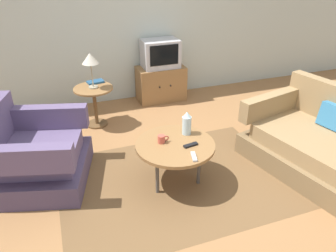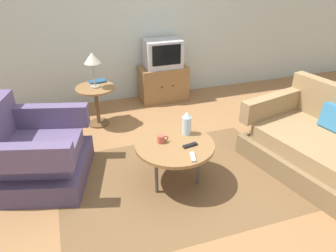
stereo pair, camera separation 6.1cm
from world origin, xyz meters
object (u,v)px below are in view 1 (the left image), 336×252
(vase, at_px, (187,123))
(armchair, at_px, (34,157))
(tv_stand, at_px, (161,84))
(table_lamp, at_px, (90,60))
(tv_remote_dark, at_px, (191,145))
(television, at_px, (160,54))
(book, at_px, (95,82))
(side_table, at_px, (94,98))
(couch, at_px, (322,146))
(tv_remote_silver, at_px, (194,157))
(mug, at_px, (162,139))
(coffee_table, at_px, (175,146))

(vase, bearing_deg, armchair, 166.45)
(tv_stand, height_order, vase, vase)
(table_lamp, bearing_deg, tv_remote_dark, -67.25)
(armchair, relative_size, television, 2.12)
(book, bearing_deg, side_table, -119.89)
(couch, xyz_separation_m, tv_remote_silver, (-1.55, 0.01, 0.20))
(vase, xyz_separation_m, tv_remote_silver, (-0.11, -0.44, -0.11))
(side_table, height_order, tv_remote_silver, side_table)
(television, bearing_deg, side_table, -154.19)
(television, height_order, tv_remote_dark, television)
(couch, bearing_deg, television, 10.38)
(armchair, relative_size, side_table, 2.13)
(table_lamp, bearing_deg, book, 72.92)
(couch, xyz_separation_m, table_lamp, (-2.20, 1.89, 0.66))
(mug, xyz_separation_m, book, (-0.40, 1.70, 0.06))
(mug, distance_m, tv_remote_silver, 0.41)
(side_table, height_order, tv_remote_dark, side_table)
(tv_remote_dark, bearing_deg, couch, -17.45)
(armchair, height_order, television, television)
(side_table, height_order, television, television)
(tv_stand, height_order, book, book)
(coffee_table, relative_size, television, 1.43)
(couch, relative_size, tv_remote_silver, 10.99)
(coffee_table, relative_size, side_table, 1.44)
(vase, bearing_deg, tv_stand, 79.16)
(vase, relative_size, tv_remote_silver, 1.64)
(table_lamp, distance_m, mug, 1.64)
(side_table, xyz_separation_m, tv_stand, (1.14, 0.54, -0.13))
(couch, relative_size, coffee_table, 2.14)
(coffee_table, height_order, vase, vase)
(armchair, bearing_deg, coffee_table, 84.66)
(couch, xyz_separation_m, coffee_table, (-1.63, 0.31, 0.15))
(tv_remote_silver, bearing_deg, vase, -179.82)
(tv_stand, bearing_deg, couch, -66.33)
(armchair, height_order, tv_stand, armchair)
(side_table, height_order, mug, side_table)
(tv_remote_silver, bearing_deg, book, -149.91)
(couch, bearing_deg, side_table, 36.22)
(mug, height_order, tv_remote_dark, mug)
(side_table, distance_m, book, 0.25)
(coffee_table, height_order, mug, mug)
(television, bearing_deg, tv_stand, -90.00)
(couch, xyz_separation_m, vase, (-1.44, 0.46, 0.31))
(book, bearing_deg, couch, -55.19)
(armchair, relative_size, tv_stand, 1.58)
(couch, bearing_deg, mug, 64.78)
(couch, bearing_deg, tv_remote_silver, 76.40)
(television, xyz_separation_m, book, (-1.08, -0.37, -0.19))
(coffee_table, xyz_separation_m, television, (0.56, 2.14, 0.33))
(tv_remote_dark, bearing_deg, side_table, 103.48)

